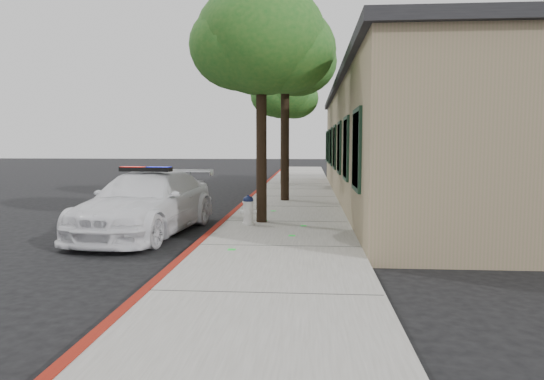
{
  "coord_description": "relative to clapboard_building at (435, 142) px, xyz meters",
  "views": [
    {
      "loc": [
        2.21,
        -9.25,
        2.07
      ],
      "look_at": [
        1.34,
        2.29,
        1.0
      ],
      "focal_mm": 32.84,
      "sensor_mm": 36.0,
      "label": 1
    }
  ],
  "objects": [
    {
      "name": "ground",
      "position": [
        -6.69,
        -9.0,
        -2.13
      ],
      "size": [
        120.0,
        120.0,
        0.0
      ],
      "primitive_type": "plane",
      "color": "black",
      "rests_on": "ground"
    },
    {
      "name": "sidewalk",
      "position": [
        -5.09,
        -6.0,
        -2.05
      ],
      "size": [
        3.2,
        60.0,
        0.15
      ],
      "primitive_type": "cube",
      "color": "gray",
      "rests_on": "ground"
    },
    {
      "name": "red_curb",
      "position": [
        -6.63,
        -6.0,
        -2.05
      ],
      "size": [
        0.14,
        60.0,
        0.16
      ],
      "primitive_type": "cube",
      "color": "maroon",
      "rests_on": "ground"
    },
    {
      "name": "clapboard_building",
      "position": [
        0.0,
        0.0,
        0.0
      ],
      "size": [
        7.3,
        20.89,
        4.24
      ],
      "color": "#8B735B",
      "rests_on": "ground"
    },
    {
      "name": "police_car",
      "position": [
        -8.21,
        -7.15,
        -1.41
      ],
      "size": [
        2.54,
        5.13,
        1.55
      ],
      "rotation": [
        0.0,
        0.0,
        -0.11
      ],
      "color": "white",
      "rests_on": "ground"
    },
    {
      "name": "fire_hydrant",
      "position": [
        -5.93,
        -6.59,
        -1.62
      ],
      "size": [
        0.4,
        0.35,
        0.71
      ],
      "rotation": [
        0.0,
        0.0,
        0.05
      ],
      "color": "white",
      "rests_on": "sidewalk"
    },
    {
      "name": "street_tree_near",
      "position": [
        -5.65,
        -6.14,
        2.33
      ],
      "size": [
        3.46,
        3.15,
        5.77
      ],
      "rotation": [
        0.0,
        0.0,
        -0.4
      ],
      "color": "black",
      "rests_on": "sidewalk"
    },
    {
      "name": "street_tree_mid",
      "position": [
        -5.31,
        -1.28,
        2.92
      ],
      "size": [
        3.46,
        3.48,
        6.5
      ],
      "rotation": [
        0.0,
        0.0,
        0.17
      ],
      "color": "black",
      "rests_on": "sidewalk"
    },
    {
      "name": "street_tree_far",
      "position": [
        -5.71,
        5.63,
        2.29
      ],
      "size": [
        3.22,
        3.0,
        5.68
      ],
      "rotation": [
        0.0,
        0.0,
        -0.15
      ],
      "color": "black",
      "rests_on": "sidewalk"
    }
  ]
}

